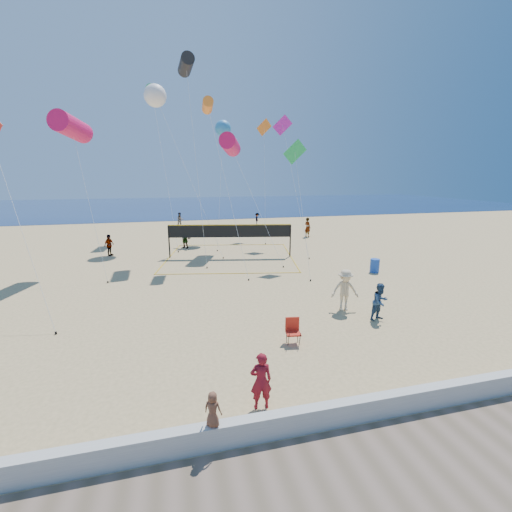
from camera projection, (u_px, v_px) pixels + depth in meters
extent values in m
plane|color=tan|center=(253.00, 367.00, 10.82)|extent=(120.00, 120.00, 0.00)
cube|color=navy|center=(180.00, 205.00, 69.29)|extent=(140.00, 50.00, 0.03)
cube|color=silver|center=(283.00, 424.00, 7.92)|extent=(32.00, 0.30, 0.60)
imported|color=maroon|center=(261.00, 381.00, 8.75)|extent=(0.59, 0.40, 1.56)
imported|color=brown|center=(213.00, 409.00, 7.35)|extent=(0.47, 0.41, 0.81)
imported|color=navy|center=(380.00, 302.00, 14.19)|extent=(0.89, 0.77, 1.58)
imported|color=beige|center=(345.00, 290.00, 15.21)|extent=(1.34, 0.96, 1.87)
imported|color=gray|center=(109.00, 245.00, 25.61)|extent=(0.83, 1.02, 1.62)
imported|color=gray|center=(185.00, 238.00, 28.32)|extent=(1.42, 1.53, 1.71)
imported|color=gray|center=(308.00, 227.00, 33.50)|extent=(0.70, 0.82, 1.89)
imported|color=gray|center=(180.00, 220.00, 39.65)|extent=(0.96, 0.82, 1.72)
imported|color=gray|center=(257.00, 219.00, 41.51)|extent=(0.82, 1.08, 1.48)
cube|color=red|center=(293.00, 333.00, 12.20)|extent=(0.57, 0.53, 0.06)
cube|color=red|center=(292.00, 324.00, 12.33)|extent=(0.51, 0.12, 0.51)
cylinder|color=black|center=(288.00, 341.00, 12.04)|extent=(0.06, 0.26, 0.66)
cylinder|color=black|center=(287.00, 336.00, 12.40)|extent=(0.06, 0.26, 0.66)
cylinder|color=black|center=(300.00, 340.00, 12.08)|extent=(0.06, 0.26, 0.66)
cylinder|color=black|center=(298.00, 335.00, 12.44)|extent=(0.06, 0.26, 0.66)
cylinder|color=#1A46AB|center=(375.00, 266.00, 21.31)|extent=(0.75, 0.75, 0.85)
cylinder|color=black|center=(169.00, 242.00, 24.92)|extent=(0.10, 0.10, 2.37)
cylinder|color=black|center=(290.00, 241.00, 25.30)|extent=(0.10, 0.10, 2.37)
cube|color=black|center=(230.00, 231.00, 24.94)|extent=(8.71, 1.83, 0.89)
cube|color=gold|center=(230.00, 225.00, 24.83)|extent=(8.71, 1.84, 0.06)
cube|color=gold|center=(228.00, 274.00, 21.06)|extent=(8.91, 1.91, 0.02)
cube|color=gold|center=(232.00, 245.00, 29.70)|extent=(8.91, 1.91, 0.02)
cylinder|color=#D11252|center=(71.00, 127.00, 20.07)|extent=(1.93, 3.16, 1.61)
cylinder|color=silver|center=(89.00, 203.00, 19.66)|extent=(1.73, 3.42, 8.62)
cylinder|color=black|center=(108.00, 282.00, 19.25)|extent=(0.08, 0.08, 0.10)
cylinder|color=black|center=(186.00, 65.00, 24.14)|extent=(1.13, 2.31, 1.23)
cylinder|color=silver|center=(196.00, 162.00, 23.21)|extent=(0.47, 5.39, 13.48)
cylinder|color=black|center=(207.00, 268.00, 22.28)|extent=(0.08, 0.08, 0.10)
cylinder|color=orange|center=(208.00, 105.00, 22.46)|extent=(0.79, 1.70, 0.91)
cylinder|color=silver|center=(227.00, 187.00, 21.08)|extent=(1.40, 5.82, 10.35)
cylinder|color=black|center=(249.00, 280.00, 19.70)|extent=(0.08, 0.08, 0.10)
cylinder|color=silver|center=(20.00, 225.00, 13.83)|extent=(2.89, 4.35, 7.79)
cylinder|color=black|center=(56.00, 333.00, 13.02)|extent=(0.08, 0.08, 0.10)
cube|color=green|center=(295.00, 152.00, 22.37)|extent=(1.65, 0.24, 1.63)
cylinder|color=silver|center=(302.00, 212.00, 20.97)|extent=(0.60, 4.63, 7.37)
cylinder|color=black|center=(311.00, 280.00, 19.57)|extent=(0.08, 0.08, 0.10)
cube|color=#C61FAC|center=(282.00, 125.00, 29.08)|extent=(1.72, 0.31, 1.71)
cylinder|color=silver|center=(295.00, 186.00, 26.92)|extent=(0.14, 7.00, 10.02)
cylinder|color=black|center=(309.00, 258.00, 24.76)|extent=(0.08, 0.08, 0.10)
sphere|color=white|center=(155.00, 96.00, 27.96)|extent=(1.94, 1.94, 1.81)
cylinder|color=silver|center=(187.00, 172.00, 26.45)|extent=(4.23, 7.26, 12.22)
cylinder|color=black|center=(223.00, 258.00, 24.94)|extent=(0.08, 0.08, 0.10)
sphere|color=#2D81BF|center=(223.00, 128.00, 31.16)|extent=(1.55, 1.55, 1.46)
cylinder|color=silver|center=(220.00, 185.00, 29.25)|extent=(1.65, 6.09, 10.04)
cylinder|color=black|center=(217.00, 250.00, 27.34)|extent=(0.08, 0.08, 0.10)
cylinder|color=green|center=(152.00, 93.00, 31.52)|extent=(1.08, 2.34, 1.25)
cylinder|color=silver|center=(164.00, 166.00, 29.21)|extent=(1.43, 8.49, 13.23)
cylinder|color=black|center=(178.00, 252.00, 26.91)|extent=(0.08, 0.08, 0.10)
cube|color=orange|center=(264.00, 127.00, 32.91)|extent=(1.62, 0.45, 1.65)
cylinder|color=silver|center=(265.00, 183.00, 31.51)|extent=(1.27, 5.20, 10.38)
cylinder|color=black|center=(266.00, 244.00, 30.11)|extent=(0.08, 0.08, 0.10)
cylinder|color=#D11252|center=(230.00, 145.00, 26.38)|extent=(2.18, 3.25, 1.64)
cylinder|color=silver|center=(255.00, 201.00, 24.43)|extent=(2.24, 6.69, 8.17)
cylinder|color=black|center=(283.00, 267.00, 22.49)|extent=(0.08, 0.08, 0.10)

